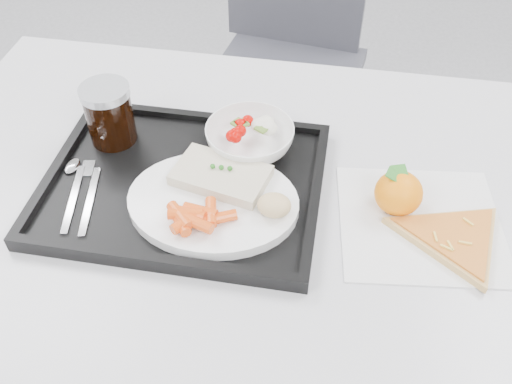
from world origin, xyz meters
name	(u,v)px	position (x,y,z in m)	size (l,w,h in m)	color
table	(252,219)	(0.00, 0.30, 0.68)	(1.20, 0.80, 0.75)	#A5A5A7
chair	(289,39)	(-0.04, 1.15, 0.54)	(0.47, 0.47, 0.93)	#34343B
tray	(184,185)	(-0.11, 0.29, 0.76)	(0.45, 0.35, 0.03)	black
dinner_plate	(213,202)	(-0.05, 0.24, 0.77)	(0.27, 0.27, 0.02)	white
fish_fillet	(221,175)	(-0.05, 0.29, 0.79)	(0.16, 0.12, 0.03)	beige
bread_roll	(274,205)	(0.05, 0.23, 0.80)	(0.06, 0.05, 0.03)	tan
salad_bowl	(250,139)	(-0.02, 0.39, 0.79)	(0.15, 0.15, 0.05)	white
cola_glass	(109,113)	(-0.26, 0.38, 0.82)	(0.08, 0.08, 0.11)	black
cutlery	(79,185)	(-0.28, 0.25, 0.77)	(0.10, 0.17, 0.01)	silver
napkin	(420,223)	(0.27, 0.28, 0.75)	(0.28, 0.27, 0.00)	silver
tangerine	(399,193)	(0.23, 0.30, 0.79)	(0.08, 0.08, 0.07)	gold
pizza_slice	(454,238)	(0.32, 0.25, 0.76)	(0.25, 0.25, 0.02)	#DCAE61
carrot_pile	(194,217)	(-0.07, 0.19, 0.80)	(0.11, 0.08, 0.03)	#E44E13
salad_contents	(253,128)	(-0.02, 0.41, 0.80)	(0.08, 0.08, 0.03)	#B40400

